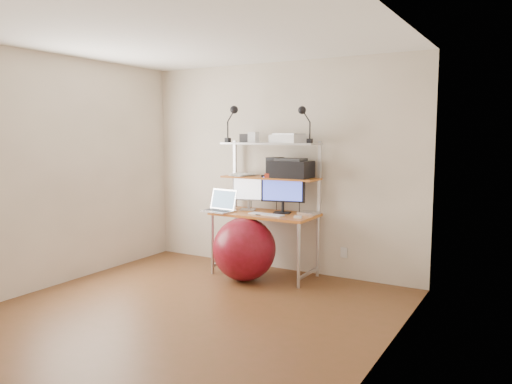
# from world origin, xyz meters

# --- Properties ---
(room) EXTENTS (3.60, 3.60, 3.60)m
(room) POSITION_xyz_m (0.00, 0.00, 1.25)
(room) COLOR brown
(room) RESTS_ON ground
(computer_desk) EXTENTS (1.20, 0.60, 1.57)m
(computer_desk) POSITION_xyz_m (0.00, 1.50, 0.96)
(computer_desk) COLOR #AF6522
(computer_desk) RESTS_ON ground
(desktop) EXTENTS (1.20, 0.60, 0.00)m
(desktop) POSITION_xyz_m (0.00, 1.44, 0.74)
(desktop) COLOR #AF6522
(desktop) RESTS_ON computer_desk
(mid_shelf) EXTENTS (1.18, 0.34, 0.00)m
(mid_shelf) POSITION_xyz_m (0.00, 1.57, 1.15)
(mid_shelf) COLOR #AF6522
(mid_shelf) RESTS_ON computer_desk
(top_shelf) EXTENTS (1.18, 0.34, 0.00)m
(top_shelf) POSITION_xyz_m (0.00, 1.57, 1.55)
(top_shelf) COLOR #BBBBC1
(top_shelf) RESTS_ON computer_desk
(floor) EXTENTS (3.60, 3.60, 0.00)m
(floor) POSITION_xyz_m (0.00, 0.00, 0.00)
(floor) COLOR brown
(floor) RESTS_ON ground
(wall_outlet) EXTENTS (0.08, 0.01, 0.12)m
(wall_outlet) POSITION_xyz_m (0.85, 1.79, 0.30)
(wall_outlet) COLOR silver
(wall_outlet) RESTS_ON room
(monitor_silver) EXTENTS (0.39, 0.19, 0.44)m
(monitor_silver) POSITION_xyz_m (-0.28, 1.55, 0.97)
(monitor_silver) COLOR #B5B5BA
(monitor_silver) RESTS_ON desktop
(monitor_black) EXTENTS (0.51, 0.19, 0.51)m
(monitor_black) POSITION_xyz_m (0.19, 1.54, 1.00)
(monitor_black) COLOR black
(monitor_black) RESTS_ON desktop
(laptop) EXTENTS (0.40, 0.34, 0.32)m
(laptop) POSITION_xyz_m (-0.51, 1.30, 0.79)
(laptop) COLOR silver
(laptop) RESTS_ON desktop
(keyboard) EXTENTS (0.43, 0.15, 0.01)m
(keyboard) POSITION_xyz_m (0.09, 1.32, 0.75)
(keyboard) COLOR silver
(keyboard) RESTS_ON desktop
(mouse) EXTENTS (0.09, 0.07, 0.02)m
(mouse) POSITION_xyz_m (0.49, 1.31, 0.75)
(mouse) COLOR silver
(mouse) RESTS_ON desktop
(mac_mini) EXTENTS (0.19, 0.19, 0.04)m
(mac_mini) POSITION_xyz_m (0.50, 1.56, 0.76)
(mac_mini) COLOR silver
(mac_mini) RESTS_ON desktop
(phone) EXTENTS (0.07, 0.12, 0.01)m
(phone) POSITION_xyz_m (0.01, 1.32, 0.74)
(phone) COLOR black
(phone) RESTS_ON desktop
(printer) EXTENTS (0.47, 0.33, 0.22)m
(printer) POSITION_xyz_m (0.26, 1.59, 1.26)
(printer) COLOR black
(printer) RESTS_ON mid_shelf
(nas_cube) EXTENTS (0.17, 0.17, 0.23)m
(nas_cube) POSITION_xyz_m (0.06, 1.58, 1.27)
(nas_cube) COLOR black
(nas_cube) RESTS_ON mid_shelf
(red_box) EXTENTS (0.21, 0.17, 0.05)m
(red_box) POSITION_xyz_m (0.08, 1.49, 1.18)
(red_box) COLOR #AD311B
(red_box) RESTS_ON mid_shelf
(scanner) EXTENTS (0.46, 0.37, 0.11)m
(scanner) POSITION_xyz_m (0.25, 1.57, 1.60)
(scanner) COLOR silver
(scanner) RESTS_ON top_shelf
(box_white) EXTENTS (0.11, 0.10, 0.12)m
(box_white) POSITION_xyz_m (-0.22, 1.57, 1.61)
(box_white) COLOR silver
(box_white) RESTS_ON top_shelf
(box_grey) EXTENTS (0.12, 0.12, 0.10)m
(box_grey) POSITION_xyz_m (-0.35, 1.57, 1.60)
(box_grey) COLOR #313133
(box_grey) RESTS_ON top_shelf
(clip_lamp_left) EXTENTS (0.17, 0.10, 0.43)m
(clip_lamp_left) POSITION_xyz_m (-0.46, 1.49, 1.87)
(clip_lamp_left) COLOR black
(clip_lamp_left) RESTS_ON top_shelf
(clip_lamp_right) EXTENTS (0.16, 0.09, 0.40)m
(clip_lamp_right) POSITION_xyz_m (0.47, 1.48, 1.85)
(clip_lamp_right) COLOR black
(clip_lamp_right) RESTS_ON top_shelf
(exercise_ball) EXTENTS (0.72, 0.72, 0.72)m
(exercise_ball) POSITION_xyz_m (-0.10, 1.15, 0.36)
(exercise_ball) COLOR maroon
(exercise_ball) RESTS_ON floor
(paper_stack) EXTENTS (0.40, 0.40, 0.02)m
(paper_stack) POSITION_xyz_m (-0.39, 1.57, 1.16)
(paper_stack) COLOR white
(paper_stack) RESTS_ON mid_shelf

